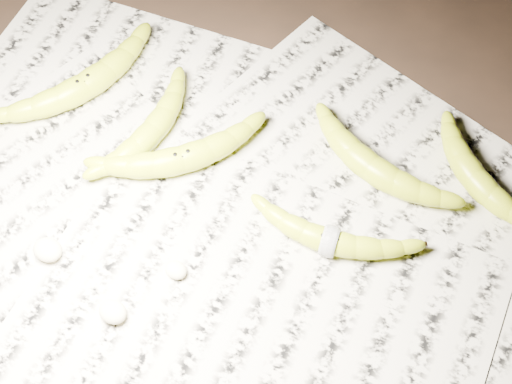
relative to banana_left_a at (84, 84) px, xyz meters
The scene contains 12 objects.
ground 0.29m from the banana_left_a, 13.70° to the right, with size 3.00×3.00×0.00m, color black.
newspaper_patch 0.27m from the banana_left_a, 16.48° to the right, with size 0.90×0.70×0.01m, color #B6B09C.
banana_left_a is the anchor object (origin of this frame).
banana_left_b 0.13m from the banana_left_a, ahead, with size 0.19×0.06×0.04m, color #A8BB17, non-canonical shape.
banana_center 0.19m from the banana_left_a, ahead, with size 0.22×0.06×0.04m, color #A8BB17, non-canonical shape.
banana_taped 0.42m from the banana_left_a, ahead, with size 0.20×0.05×0.03m, color #A8BB17, non-canonical shape.
banana_upper_a 0.42m from the banana_left_a, 12.95° to the left, with size 0.20×0.06×0.04m, color #A8BB17, non-canonical shape.
banana_upper_b 0.56m from the banana_left_a, 16.00° to the left, with size 0.18×0.06×0.04m, color #A8BB17, non-canonical shape.
measuring_tape 0.42m from the banana_left_a, ahead, with size 0.04×0.04×0.00m, color white.
flesh_chunk_a 0.26m from the banana_left_a, 61.82° to the right, with size 0.04×0.03×0.02m, color beige.
flesh_chunk_b 0.35m from the banana_left_a, 45.70° to the right, with size 0.04×0.03×0.02m, color beige.
flesh_chunk_c 0.32m from the banana_left_a, 30.57° to the right, with size 0.03×0.02×0.02m, color beige.
Camera 1 is at (0.27, -0.35, 0.83)m, focal length 50.00 mm.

